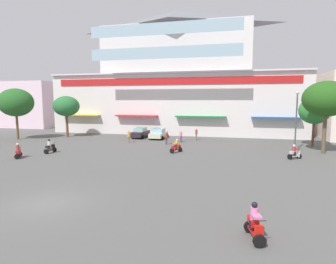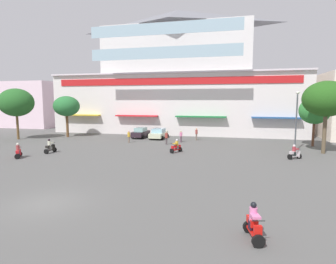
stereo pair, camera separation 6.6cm
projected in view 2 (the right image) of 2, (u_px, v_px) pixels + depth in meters
ground_plane at (131, 157)px, 27.83m from camera, size 128.00×128.00×0.00m
colonial_building at (177, 81)px, 48.59m from camera, size 41.99×15.32×21.14m
flank_building_left at (31, 105)px, 59.71m from camera, size 13.52×9.96×9.44m
plaza_tree_0 at (16, 103)px, 39.52m from camera, size 5.09×4.44×7.35m
plaza_tree_1 at (315, 111)px, 33.57m from camera, size 3.63×3.66×6.06m
plaza_tree_2 at (67, 106)px, 42.21m from camera, size 4.00×3.77×6.30m
plaza_tree_3 at (327, 99)px, 28.88m from camera, size 4.82×4.44×7.71m
parked_car_0 at (141, 133)px, 41.69m from camera, size 2.36×3.95×1.54m
parked_car_1 at (159, 134)px, 40.85m from camera, size 2.47×4.37×1.50m
scooter_rider_0 at (18, 152)px, 27.21m from camera, size 1.24×1.49×1.51m
scooter_rider_1 at (254, 225)px, 11.26m from camera, size 0.84×1.45×1.57m
scooter_rider_2 at (295, 153)px, 26.67m from camera, size 1.37×1.16×1.44m
scooter_rider_3 at (50, 147)px, 29.77m from camera, size 0.61×1.44×1.55m
scooter_rider_4 at (176, 147)px, 30.02m from camera, size 1.21×1.51×1.46m
pedestrian_0 at (196, 133)px, 39.09m from camera, size 0.48×0.48×1.72m
pedestrian_1 at (166, 137)px, 35.47m from camera, size 0.46×0.46×1.68m
pedestrian_2 at (129, 136)px, 36.81m from camera, size 0.36×0.36×1.63m
pedestrian_3 at (181, 136)px, 37.32m from camera, size 0.49×0.49×1.55m
streetlamp_near at (296, 116)px, 30.60m from camera, size 0.40×0.40×6.65m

